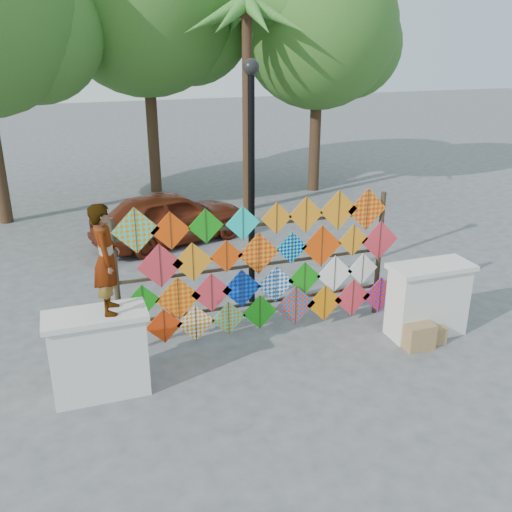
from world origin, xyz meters
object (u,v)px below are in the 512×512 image
at_px(kite_rack, 266,268).
at_px(lamppost, 251,164).
at_px(sedan, 170,217).
at_px(vendor_woman, 106,259).

distance_m(kite_rack, lamppost, 1.96).
bearing_deg(sedan, vendor_woman, 144.77).
relative_size(vendor_woman, lamppost, 0.34).
distance_m(kite_rack, vendor_woman, 2.88).
bearing_deg(lamppost, vendor_woman, -141.58).
bearing_deg(vendor_woman, lamppost, -44.36).
height_order(vendor_woman, sedan, vendor_woman).
distance_m(vendor_woman, lamppost, 3.60).
relative_size(kite_rack, lamppost, 1.12).
xyz_separation_m(vendor_woman, lamppost, (2.77, 2.20, 0.65)).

